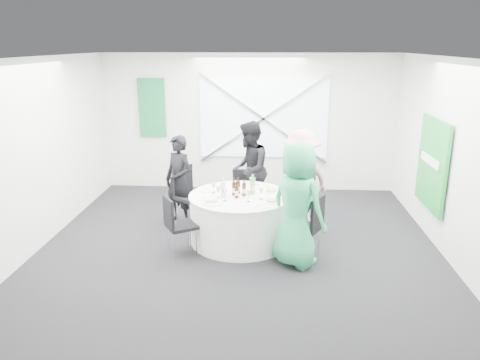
# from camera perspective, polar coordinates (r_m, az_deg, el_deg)

# --- Properties ---
(floor) EXTENTS (6.00, 6.00, 0.00)m
(floor) POSITION_cam_1_polar(r_m,az_deg,el_deg) (7.21, -0.11, -8.10)
(floor) COLOR black
(floor) RESTS_ON ground
(ceiling) EXTENTS (6.00, 6.00, 0.00)m
(ceiling) POSITION_cam_1_polar(r_m,az_deg,el_deg) (6.56, -0.12, 14.74)
(ceiling) COLOR white
(ceiling) RESTS_ON wall_back
(wall_back) EXTENTS (6.00, 0.00, 6.00)m
(wall_back) POSITION_cam_1_polar(r_m,az_deg,el_deg) (9.69, 1.09, 6.97)
(wall_back) COLOR silver
(wall_back) RESTS_ON floor
(wall_front) EXTENTS (6.00, 0.00, 6.00)m
(wall_front) POSITION_cam_1_polar(r_m,az_deg,el_deg) (3.91, -3.10, -7.67)
(wall_front) COLOR silver
(wall_front) RESTS_ON floor
(wall_left) EXTENTS (0.00, 6.00, 6.00)m
(wall_left) POSITION_cam_1_polar(r_m,az_deg,el_deg) (7.56, -23.45, 2.90)
(wall_left) COLOR silver
(wall_left) RESTS_ON floor
(wall_right) EXTENTS (0.00, 6.00, 6.00)m
(wall_right) POSITION_cam_1_polar(r_m,az_deg,el_deg) (7.20, 24.46, 2.16)
(wall_right) COLOR silver
(wall_right) RESTS_ON floor
(window_panel) EXTENTS (2.60, 0.03, 1.60)m
(window_panel) POSITION_cam_1_polar(r_m,az_deg,el_deg) (9.62, 2.89, 7.50)
(window_panel) COLOR white
(window_panel) RESTS_ON wall_back
(window_brace_a) EXTENTS (2.63, 0.05, 1.84)m
(window_brace_a) POSITION_cam_1_polar(r_m,az_deg,el_deg) (9.58, 2.88, 7.46)
(window_brace_a) COLOR silver
(window_brace_a) RESTS_ON window_panel
(window_brace_b) EXTENTS (2.63, 0.05, 1.84)m
(window_brace_b) POSITION_cam_1_polar(r_m,az_deg,el_deg) (9.58, 2.88, 7.46)
(window_brace_b) COLOR silver
(window_brace_b) RESTS_ON window_panel
(green_banner) EXTENTS (0.55, 0.04, 1.20)m
(green_banner) POSITION_cam_1_polar(r_m,az_deg,el_deg) (9.89, -10.70, 8.65)
(green_banner) COLOR #156B38
(green_banner) RESTS_ON wall_back
(green_sign) EXTENTS (0.05, 1.20, 1.40)m
(green_sign) POSITION_cam_1_polar(r_m,az_deg,el_deg) (7.78, 22.38, 1.84)
(green_sign) COLOR #1A902F
(green_sign) RESTS_ON wall_right
(banquet_table) EXTENTS (1.56, 1.56, 0.76)m
(banquet_table) POSITION_cam_1_polar(r_m,az_deg,el_deg) (7.25, -0.00, -4.70)
(banquet_table) COLOR white
(banquet_table) RESTS_ON floor
(chair_back) EXTENTS (0.39, 0.40, 0.84)m
(chair_back) POSITION_cam_1_polar(r_m,az_deg,el_deg) (8.26, 0.32, -1.22)
(chair_back) COLOR black
(chair_back) RESTS_ON floor
(chair_back_left) EXTENTS (0.63, 0.63, 0.99)m
(chair_back_left) POSITION_cam_1_polar(r_m,az_deg,el_deg) (7.96, -6.37, -1.30)
(chair_back_left) COLOR black
(chair_back_left) RESTS_ON floor
(chair_back_right) EXTENTS (0.61, 0.61, 0.96)m
(chair_back_right) POSITION_cam_1_polar(r_m,az_deg,el_deg) (7.83, 7.34, -1.77)
(chair_back_right) COLOR black
(chair_back_right) RESTS_ON floor
(chair_front_right) EXTENTS (0.59, 0.58, 0.95)m
(chair_front_right) POSITION_cam_1_polar(r_m,az_deg,el_deg) (6.68, 8.46, -5.17)
(chair_front_right) COLOR black
(chair_front_right) RESTS_ON floor
(chair_front_left) EXTENTS (0.55, 0.55, 0.89)m
(chair_front_left) POSITION_cam_1_polar(r_m,az_deg,el_deg) (6.82, -7.79, -5.00)
(chair_front_left) COLOR black
(chair_front_left) RESTS_ON floor
(person_man_back_left) EXTENTS (0.66, 0.61, 1.52)m
(person_man_back_left) POSITION_cam_1_polar(r_m,az_deg,el_deg) (7.94, -7.45, -0.04)
(person_man_back_left) COLOR black
(person_man_back_left) RESTS_ON floor
(person_man_back) EXTENTS (0.51, 0.86, 1.70)m
(person_man_back) POSITION_cam_1_polar(r_m,az_deg,el_deg) (8.18, 1.12, 1.26)
(person_man_back) COLOR black
(person_man_back) RESTS_ON floor
(person_woman_pink) EXTENTS (1.18, 1.01, 1.67)m
(person_woman_pink) POSITION_cam_1_polar(r_m,az_deg,el_deg) (7.69, 7.43, 0.01)
(person_woman_pink) COLOR pink
(person_woman_pink) RESTS_ON floor
(person_woman_green) EXTENTS (1.01, 0.97, 1.74)m
(person_woman_green) POSITION_cam_1_polar(r_m,az_deg,el_deg) (6.40, 7.00, -3.06)
(person_woman_green) COLOR #2BA064
(person_woman_green) RESTS_ON floor
(plate_back) EXTENTS (0.27, 0.27, 0.01)m
(plate_back) POSITION_cam_1_polar(r_m,az_deg,el_deg) (7.63, 0.60, -0.52)
(plate_back) COLOR white
(plate_back) RESTS_ON banquet_table
(plate_back_left) EXTENTS (0.26, 0.26, 0.01)m
(plate_back_left) POSITION_cam_1_polar(r_m,az_deg,el_deg) (7.37, -3.81, -1.19)
(plate_back_left) COLOR white
(plate_back_left) RESTS_ON banquet_table
(plate_back_right) EXTENTS (0.25, 0.25, 0.04)m
(plate_back_right) POSITION_cam_1_polar(r_m,az_deg,el_deg) (7.28, 3.81, -1.34)
(plate_back_right) COLOR white
(plate_back_right) RESTS_ON banquet_table
(plate_front_right) EXTENTS (0.25, 0.25, 0.04)m
(plate_front_right) POSITION_cam_1_polar(r_m,az_deg,el_deg) (6.83, 3.89, -2.55)
(plate_front_right) COLOR white
(plate_front_right) RESTS_ON banquet_table
(plate_front_left) EXTENTS (0.29, 0.29, 0.01)m
(plate_front_left) POSITION_cam_1_polar(r_m,az_deg,el_deg) (6.76, -3.28, -2.81)
(plate_front_left) COLOR white
(plate_front_left) RESTS_ON banquet_table
(napkin) EXTENTS (0.21, 0.17, 0.05)m
(napkin) POSITION_cam_1_polar(r_m,az_deg,el_deg) (6.79, -3.59, -2.45)
(napkin) COLOR white
(napkin) RESTS_ON plate_front_left
(beer_bottle_a) EXTENTS (0.06, 0.06, 0.27)m
(beer_bottle_a) POSITION_cam_1_polar(r_m,az_deg,el_deg) (7.08, -0.76, -1.07)
(beer_bottle_a) COLOR #361909
(beer_bottle_a) RESTS_ON banquet_table
(beer_bottle_b) EXTENTS (0.06, 0.06, 0.25)m
(beer_bottle_b) POSITION_cam_1_polar(r_m,az_deg,el_deg) (7.17, -0.21, -0.90)
(beer_bottle_b) COLOR #361909
(beer_bottle_b) RESTS_ON banquet_table
(beer_bottle_c) EXTENTS (0.06, 0.06, 0.25)m
(beer_bottle_c) POSITION_cam_1_polar(r_m,az_deg,el_deg) (7.07, 0.49, -1.17)
(beer_bottle_c) COLOR #361909
(beer_bottle_c) RESTS_ON banquet_table
(beer_bottle_d) EXTENTS (0.06, 0.06, 0.26)m
(beer_bottle_d) POSITION_cam_1_polar(r_m,az_deg,el_deg) (6.96, -0.41, -1.42)
(beer_bottle_d) COLOR #361909
(beer_bottle_d) RESTS_ON banquet_table
(green_water_bottle) EXTENTS (0.08, 0.08, 0.31)m
(green_water_bottle) POSITION_cam_1_polar(r_m,az_deg,el_deg) (7.14, 1.56, -0.76)
(green_water_bottle) COLOR green
(green_water_bottle) RESTS_ON banquet_table
(clear_water_bottle) EXTENTS (0.08, 0.08, 0.30)m
(clear_water_bottle) POSITION_cam_1_polar(r_m,az_deg,el_deg) (7.01, -2.07, -1.17)
(clear_water_bottle) COLOR silver
(clear_water_bottle) RESTS_ON banquet_table
(wine_glass_a) EXTENTS (0.07, 0.07, 0.17)m
(wine_glass_a) POSITION_cam_1_polar(r_m,az_deg,el_deg) (6.78, 1.07, -1.69)
(wine_glass_a) COLOR white
(wine_glass_a) RESTS_ON banquet_table
(wine_glass_b) EXTENTS (0.07, 0.07, 0.17)m
(wine_glass_b) POSITION_cam_1_polar(r_m,az_deg,el_deg) (7.45, 1.42, -0.01)
(wine_glass_b) COLOR white
(wine_glass_b) RESTS_ON banquet_table
(wine_glass_c) EXTENTS (0.07, 0.07, 0.17)m
(wine_glass_c) POSITION_cam_1_polar(r_m,az_deg,el_deg) (6.90, 2.58, -1.37)
(wine_glass_c) COLOR white
(wine_glass_c) RESTS_ON banquet_table
(wine_glass_d) EXTENTS (0.07, 0.07, 0.17)m
(wine_glass_d) POSITION_cam_1_polar(r_m,az_deg,el_deg) (7.19, -3.25, -0.65)
(wine_glass_d) COLOR white
(wine_glass_d) RESTS_ON banquet_table
(wine_glass_e) EXTENTS (0.07, 0.07, 0.17)m
(wine_glass_e) POSITION_cam_1_polar(r_m,az_deg,el_deg) (6.96, -2.70, -1.21)
(wine_glass_e) COLOR white
(wine_glass_e) RESTS_ON banquet_table
(wine_glass_f) EXTENTS (0.07, 0.07, 0.17)m
(wine_glass_f) POSITION_cam_1_polar(r_m,az_deg,el_deg) (6.83, -1.87, -1.57)
(wine_glass_f) COLOR white
(wine_glass_f) RESTS_ON banquet_table
(fork_a) EXTENTS (0.11, 0.12, 0.01)m
(fork_a) POSITION_cam_1_polar(r_m,az_deg,el_deg) (6.64, 2.24, -3.22)
(fork_a) COLOR silver
(fork_a) RESTS_ON banquet_table
(knife_a) EXTENTS (0.11, 0.12, 0.01)m
(knife_a) POSITION_cam_1_polar(r_m,az_deg,el_deg) (6.88, 4.24, -2.53)
(knife_a) COLOR silver
(knife_a) RESTS_ON banquet_table
(fork_b) EXTENTS (0.15, 0.03, 0.01)m
(fork_b) POSITION_cam_1_polar(r_m,az_deg,el_deg) (7.61, 1.90, -0.61)
(fork_b) COLOR silver
(fork_b) RESTS_ON banquet_table
(knife_b) EXTENTS (0.15, 0.02, 0.01)m
(knife_b) POSITION_cam_1_polar(r_m,az_deg,el_deg) (7.66, -0.72, -0.50)
(knife_b) COLOR silver
(knife_b) RESTS_ON banquet_table
(fork_c) EXTENTS (0.09, 0.14, 0.01)m
(fork_c) POSITION_cam_1_polar(r_m,az_deg,el_deg) (7.56, -2.70, -0.75)
(fork_c) COLOR silver
(fork_c) RESTS_ON banquet_table
(knife_c) EXTENTS (0.08, 0.14, 0.01)m
(knife_c) POSITION_cam_1_polar(r_m,az_deg,el_deg) (7.28, -4.39, -1.47)
(knife_c) COLOR silver
(knife_c) RESTS_ON banquet_table
(fork_d) EXTENTS (0.11, 0.13, 0.01)m
(fork_d) POSITION_cam_1_polar(r_m,az_deg,el_deg) (6.97, -4.50, -2.29)
(fork_d) COLOR silver
(fork_d) RESTS_ON banquet_table
(knife_d) EXTENTS (0.11, 0.12, 0.01)m
(knife_d) POSITION_cam_1_polar(r_m,az_deg,el_deg) (6.68, -2.90, -3.08)
(knife_d) COLOR silver
(knife_d) RESTS_ON banquet_table
(fork_e) EXTENTS (0.08, 0.14, 0.01)m
(fork_e) POSITION_cam_1_polar(r_m,az_deg,el_deg) (7.18, 4.58, -1.71)
(fork_e) COLOR silver
(fork_e) RESTS_ON banquet_table
(knife_e) EXTENTS (0.08, 0.14, 0.01)m
(knife_e) POSITION_cam_1_polar(r_m,az_deg,el_deg) (7.49, 3.31, -0.91)
(knife_e) COLOR silver
(knife_e) RESTS_ON banquet_table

